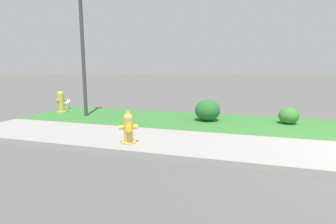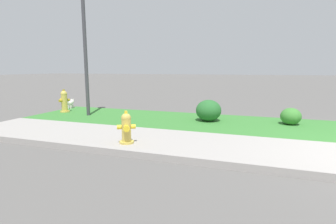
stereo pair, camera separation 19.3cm
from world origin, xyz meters
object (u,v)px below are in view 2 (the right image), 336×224
at_px(fire_hydrant_by_grass_verge, 64,101).
at_px(small_white_dog, 71,103).
at_px(street_lamp, 84,25).
at_px(shrub_bush_near_lamp, 209,110).
at_px(fire_hydrant_at_driveway, 126,128).
at_px(shrub_bush_far_verge, 291,116).

distance_m(fire_hydrant_by_grass_verge, small_white_dog, 0.93).
bearing_deg(street_lamp, shrub_bush_near_lamp, 4.95).
relative_size(fire_hydrant_at_driveway, shrub_bush_near_lamp, 0.93).
bearing_deg(shrub_bush_far_verge, street_lamp, -174.67).
distance_m(fire_hydrant_at_driveway, shrub_bush_far_verge, 4.46).
relative_size(fire_hydrant_by_grass_verge, shrub_bush_near_lamp, 1.09).
bearing_deg(small_white_dog, shrub_bush_near_lamp, -116.50).
distance_m(small_white_dog, street_lamp, 3.18).
bearing_deg(shrub_bush_near_lamp, fire_hydrant_by_grass_verge, -179.18).
relative_size(fire_hydrant_by_grass_verge, fire_hydrant_at_driveway, 1.18).
bearing_deg(fire_hydrant_at_driveway, street_lamp, -71.86).
distance_m(fire_hydrant_at_driveway, small_white_dog, 5.49).
xyz_separation_m(small_white_dog, street_lamp, (1.54, -1.07, 2.57)).
relative_size(fire_hydrant_by_grass_verge, shrub_bush_far_verge, 1.48).
relative_size(small_white_dog, shrub_bush_near_lamp, 0.62).
bearing_deg(shrub_bush_far_verge, fire_hydrant_by_grass_verge, -177.60).
relative_size(street_lamp, shrub_bush_near_lamp, 5.79).
bearing_deg(street_lamp, fire_hydrant_at_driveway, -42.83).
xyz_separation_m(fire_hydrant_at_driveway, small_white_dog, (-4.20, 3.53, -0.11)).
bearing_deg(small_white_dog, shrub_bush_far_verge, -112.50).
bearing_deg(fire_hydrant_at_driveway, shrub_bush_near_lamp, -141.10).
bearing_deg(fire_hydrant_by_grass_verge, shrub_bush_far_verge, -70.96).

